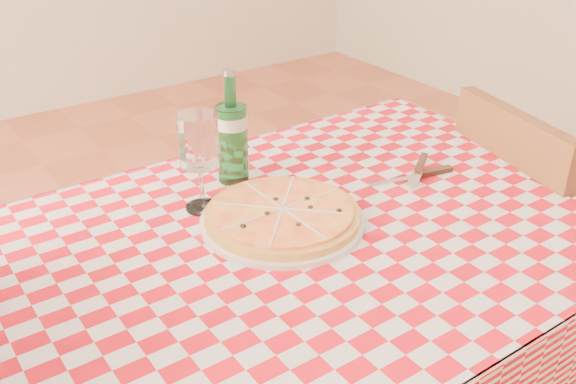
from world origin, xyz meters
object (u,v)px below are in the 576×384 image
Objects in this scene: dining_table at (313,270)px; wine_glass at (200,163)px; water_bottle at (232,127)px; chair_near at (524,242)px; pizza_plate at (282,214)px.

dining_table is 0.31m from wine_glass.
water_bottle is at bearing 32.10° from wine_glass.
water_bottle is (-0.69, 0.31, 0.38)m from chair_near.
wine_glass is at bearing 125.41° from dining_table.
chair_near is 0.91m from wine_glass.
chair_near reaches higher than pizza_plate.
dining_table is 4.73× the size of water_bottle.
pizza_plate is at bearing 128.30° from dining_table.
chair_near is at bearing -24.13° from water_bottle.
pizza_plate is at bearing -173.77° from chair_near.
chair_near is 3.45× the size of water_bottle.
wine_glass is (-0.10, 0.14, 0.08)m from pizza_plate.
water_bottle reaches higher than chair_near.
water_bottle reaches higher than wine_glass.
wine_glass is at bearing 177.26° from chair_near.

